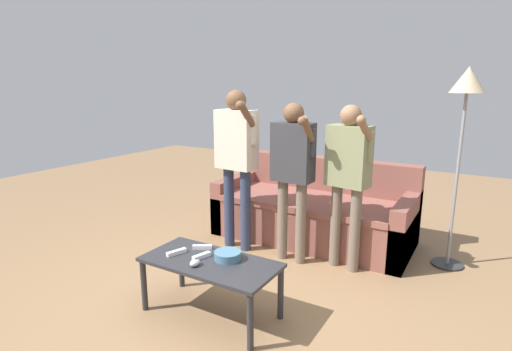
% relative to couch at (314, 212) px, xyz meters
% --- Properties ---
extents(ground_plane, '(12.00, 12.00, 0.00)m').
position_rel_couch_xyz_m(ground_plane, '(0.09, -1.62, -0.29)').
color(ground_plane, '#93704C').
extents(couch, '(2.07, 0.93, 0.85)m').
position_rel_couch_xyz_m(couch, '(0.00, 0.00, 0.00)').
color(couch, brown).
rests_on(couch, ground).
extents(coffee_table, '(0.99, 0.48, 0.42)m').
position_rel_couch_xyz_m(coffee_table, '(-0.06, -1.79, 0.07)').
color(coffee_table, '#2D2D33').
rests_on(coffee_table, ground).
extents(snack_bowl, '(0.19, 0.19, 0.06)m').
position_rel_couch_xyz_m(snack_bowl, '(0.04, -1.71, 0.16)').
color(snack_bowl, teal).
rests_on(snack_bowl, coffee_table).
extents(game_remote_nunchuk, '(0.06, 0.09, 0.05)m').
position_rel_couch_xyz_m(game_remote_nunchuk, '(-0.10, -1.91, 0.15)').
color(game_remote_nunchuk, white).
rests_on(game_remote_nunchuk, coffee_table).
extents(floor_lamp, '(0.29, 0.29, 1.80)m').
position_rel_couch_xyz_m(floor_lamp, '(1.35, -0.01, 1.22)').
color(floor_lamp, '#2D2D33').
rests_on(floor_lamp, ground).
extents(player_left, '(0.47, 0.37, 1.60)m').
position_rel_couch_xyz_m(player_left, '(-0.57, -0.66, 0.71)').
color(player_left, '#2D3856').
rests_on(player_left, ground).
extents(player_center, '(0.44, 0.35, 1.50)m').
position_rel_couch_xyz_m(player_center, '(0.04, -0.66, 0.65)').
color(player_center, '#756656').
rests_on(player_center, ground).
extents(player_right, '(0.43, 0.37, 1.49)m').
position_rel_couch_xyz_m(player_right, '(0.53, -0.56, 0.64)').
color(player_right, '#756656').
rests_on(player_right, ground).
extents(game_remote_wand_near, '(0.15, 0.11, 0.03)m').
position_rel_couch_xyz_m(game_remote_wand_near, '(-0.24, -1.65, 0.14)').
color(game_remote_wand_near, white).
rests_on(game_remote_wand_near, coffee_table).
extents(game_remote_wand_far, '(0.08, 0.16, 0.03)m').
position_rel_couch_xyz_m(game_remote_wand_far, '(-0.34, -1.83, 0.14)').
color(game_remote_wand_far, white).
rests_on(game_remote_wand_far, coffee_table).
extents(game_remote_wand_spare, '(0.07, 0.15, 0.03)m').
position_rel_couch_xyz_m(game_remote_wand_spare, '(-0.14, -1.79, 0.14)').
color(game_remote_wand_spare, white).
rests_on(game_remote_wand_spare, coffee_table).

